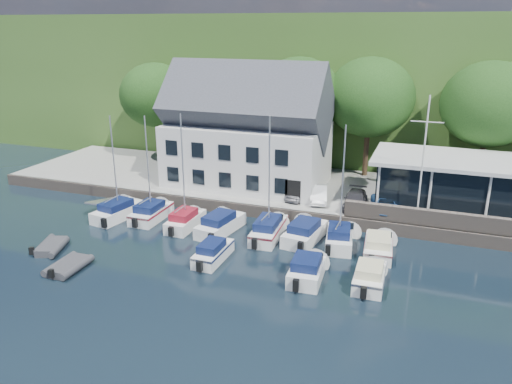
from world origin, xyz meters
TOP-DOWN VIEW (x-y plane):
  - ground at (0.00, 0.00)m, footprint 180.00×180.00m
  - quay at (0.00, 17.50)m, footprint 60.00×13.00m
  - quay_face at (0.00, 11.00)m, footprint 60.00×0.30m
  - hillside at (0.00, 62.00)m, footprint 160.00×75.00m
  - field_patch at (8.00, 70.00)m, footprint 50.00×30.00m
  - harbor_building at (-7.00, 16.50)m, footprint 14.40×8.20m
  - club_pavilion at (11.00, 16.00)m, footprint 13.20×7.20m
  - seawall at (12.00, 11.40)m, footprint 18.00×0.50m
  - gangway at (-16.50, 9.00)m, footprint 1.20×6.00m
  - car_silver at (-1.29, 13.92)m, footprint 2.10×3.82m
  - car_white at (0.35, 13.86)m, footprint 2.12×4.00m
  - car_dgrey at (3.46, 13.41)m, footprint 1.98×4.34m
  - car_blue at (5.82, 13.19)m, footprint 2.22×3.91m
  - flagpole at (8.27, 11.97)m, footprint 2.25×0.20m
  - tree_0 at (-19.34, 21.65)m, footprint 7.48×7.48m
  - tree_1 at (-13.18, 21.61)m, footprint 7.13×7.13m
  - tree_2 at (-3.61, 21.43)m, footprint 8.17×8.17m
  - tree_3 at (2.85, 22.71)m, footprint 8.22×8.22m
  - tree_4 at (13.00, 22.21)m, footprint 8.16×8.16m
  - boat_r1_0 at (-14.61, 7.05)m, footprint 3.16×6.98m
  - boat_r1_1 at (-11.93, 7.68)m, footprint 2.18×6.12m
  - boat_r1_2 at (-8.56, 7.12)m, footprint 1.85×5.91m
  - boat_r1_3 at (-5.65, 7.23)m, footprint 3.02×6.98m
  - boat_r1_4 at (-1.90, 7.55)m, footprint 2.30×7.12m
  - boat_r1_5 at (0.76, 7.89)m, footprint 3.02×6.71m
  - boat_r1_6 at (3.31, 7.79)m, footprint 2.84×6.05m
  - boat_r1_7 at (6.07, 7.41)m, footprint 2.48×6.07m
  - boat_r2_2 at (-4.19, 2.71)m, footprint 1.69×5.48m
  - boat_r2_3 at (2.34, 2.36)m, footprint 2.44×5.54m
  - boat_r2_4 at (6.09, 2.85)m, footprint 2.08×5.27m
  - dinghy_0 at (-15.46, 0.26)m, footprint 2.71×3.47m
  - dinghy_1 at (-12.32, -1.78)m, footprint 2.00×3.24m

SIDE VIEW (x-z plane):
  - ground at x=0.00m, z-range 0.00..0.00m
  - gangway at x=-16.50m, z-range -0.70..0.70m
  - dinghy_0 at x=-15.46m, z-range 0.00..0.71m
  - dinghy_1 at x=-12.32m, z-range 0.00..0.75m
  - quay at x=0.00m, z-range 0.00..1.00m
  - quay_face at x=0.00m, z-range 0.00..1.00m
  - boat_r2_2 at x=-4.19m, z-range 0.00..1.40m
  - boat_r1_7 at x=6.07m, z-range 0.00..1.42m
  - boat_r2_4 at x=6.09m, z-range 0.00..1.42m
  - boat_r2_3 at x=2.34m, z-range 0.00..1.52m
  - boat_r1_3 at x=-5.65m, z-range 0.00..1.55m
  - boat_r1_5 at x=0.76m, z-range 0.00..1.56m
  - seawall at x=12.00m, z-range 1.00..2.20m
  - car_silver at x=-1.29m, z-range 1.00..2.23m
  - car_dgrey at x=3.46m, z-range 1.00..2.23m
  - car_white at x=0.35m, z-range 1.00..2.25m
  - car_blue at x=5.82m, z-range 1.00..2.26m
  - club_pavilion at x=11.00m, z-range 1.00..5.10m
  - boat_r1_2 at x=-8.56m, z-range 0.00..8.88m
  - boat_r1_1 at x=-11.93m, z-range 0.00..9.12m
  - boat_r1_0 at x=-14.61m, z-range 0.00..9.33m
  - boat_r1_4 at x=-1.90m, z-range 0.00..9.55m
  - boat_r1_6 at x=3.31m, z-range 0.00..9.60m
  - harbor_building at x=-7.00m, z-range 1.00..9.70m
  - flagpole at x=8.27m, z-range 1.00..10.35m
  - tree_1 at x=-13.18m, z-range 1.00..10.75m
  - tree_0 at x=-19.34m, z-range 1.00..11.22m
  - tree_4 at x=13.00m, z-range 1.00..12.15m
  - tree_2 at x=-3.61m, z-range 1.00..12.16m
  - tree_3 at x=2.85m, z-range 1.00..12.23m
  - hillside at x=0.00m, z-range 0.00..16.00m
  - field_patch at x=8.00m, z-range 16.00..16.30m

